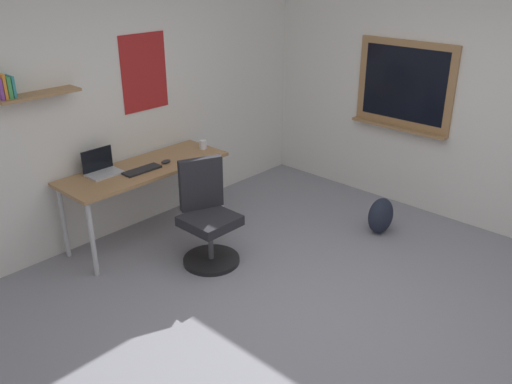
{
  "coord_description": "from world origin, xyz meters",
  "views": [
    {
      "loc": [
        -2.8,
        -1.97,
        2.61
      ],
      "look_at": [
        0.09,
        0.72,
        0.85
      ],
      "focal_mm": 37.69,
      "sensor_mm": 36.0,
      "label": 1
    }
  ],
  "objects_px": {
    "backpack": "(381,216)",
    "laptop": "(102,168)",
    "desk": "(145,174)",
    "coffee_mug": "(203,145)",
    "office_chair": "(208,220)",
    "keyboard": "(142,170)",
    "computer_mouse": "(166,162)"
  },
  "relations": [
    {
      "from": "desk",
      "to": "office_chair",
      "type": "height_order",
      "value": "office_chair"
    },
    {
      "from": "office_chair",
      "to": "keyboard",
      "type": "relative_size",
      "value": 2.57
    },
    {
      "from": "office_chair",
      "to": "backpack",
      "type": "xyz_separation_m",
      "value": [
        1.54,
        -0.89,
        -0.22
      ]
    },
    {
      "from": "backpack",
      "to": "desk",
      "type": "bearing_deg",
      "value": 134.79
    },
    {
      "from": "backpack",
      "to": "laptop",
      "type": "bearing_deg",
      "value": 138.23
    },
    {
      "from": "keyboard",
      "to": "backpack",
      "type": "xyz_separation_m",
      "value": [
        1.72,
        -1.57,
        -0.57
      ]
    },
    {
      "from": "laptop",
      "to": "keyboard",
      "type": "relative_size",
      "value": 0.84
    },
    {
      "from": "laptop",
      "to": "backpack",
      "type": "xyz_separation_m",
      "value": [
        2.01,
        -1.8,
        -0.61
      ]
    },
    {
      "from": "desk",
      "to": "backpack",
      "type": "relative_size",
      "value": 4.44
    },
    {
      "from": "laptop",
      "to": "keyboard",
      "type": "xyz_separation_m",
      "value": [
        0.29,
        -0.22,
        -0.04
      ]
    },
    {
      "from": "coffee_mug",
      "to": "laptop",
      "type": "bearing_deg",
      "value": 171.17
    },
    {
      "from": "keyboard",
      "to": "coffee_mug",
      "type": "distance_m",
      "value": 0.81
    },
    {
      "from": "office_chair",
      "to": "coffee_mug",
      "type": "height_order",
      "value": "office_chair"
    },
    {
      "from": "desk",
      "to": "coffee_mug",
      "type": "relative_size",
      "value": 17.95
    },
    {
      "from": "keyboard",
      "to": "backpack",
      "type": "distance_m",
      "value": 2.4
    },
    {
      "from": "office_chair",
      "to": "keyboard",
      "type": "xyz_separation_m",
      "value": [
        -0.18,
        0.69,
        0.35
      ]
    },
    {
      "from": "desk",
      "to": "backpack",
      "type": "xyz_separation_m",
      "value": [
        1.64,
        -1.65,
        -0.49
      ]
    },
    {
      "from": "desk",
      "to": "keyboard",
      "type": "distance_m",
      "value": 0.14
    },
    {
      "from": "office_chair",
      "to": "laptop",
      "type": "xyz_separation_m",
      "value": [
        -0.47,
        0.91,
        0.39
      ]
    },
    {
      "from": "office_chair",
      "to": "computer_mouse",
      "type": "relative_size",
      "value": 9.13
    },
    {
      "from": "office_chair",
      "to": "coffee_mug",
      "type": "bearing_deg",
      "value": 49.61
    },
    {
      "from": "laptop",
      "to": "coffee_mug",
      "type": "relative_size",
      "value": 3.37
    },
    {
      "from": "desk",
      "to": "laptop",
      "type": "bearing_deg",
      "value": 158.67
    },
    {
      "from": "keyboard",
      "to": "computer_mouse",
      "type": "xyz_separation_m",
      "value": [
        0.28,
        -0.0,
        0.01
      ]
    },
    {
      "from": "computer_mouse",
      "to": "backpack",
      "type": "distance_m",
      "value": 2.21
    },
    {
      "from": "laptop",
      "to": "computer_mouse",
      "type": "relative_size",
      "value": 2.98
    },
    {
      "from": "desk",
      "to": "coffee_mug",
      "type": "distance_m",
      "value": 0.74
    },
    {
      "from": "desk",
      "to": "keyboard",
      "type": "xyz_separation_m",
      "value": [
        -0.08,
        -0.08,
        0.08
      ]
    },
    {
      "from": "office_chair",
      "to": "backpack",
      "type": "height_order",
      "value": "office_chair"
    },
    {
      "from": "office_chair",
      "to": "coffee_mug",
      "type": "distance_m",
      "value": 1.04
    },
    {
      "from": "laptop",
      "to": "coffee_mug",
      "type": "bearing_deg",
      "value": -8.83
    },
    {
      "from": "laptop",
      "to": "backpack",
      "type": "relative_size",
      "value": 0.83
    }
  ]
}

